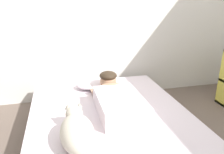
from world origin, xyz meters
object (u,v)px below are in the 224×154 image
bed (109,124)px  pillow (98,84)px  dog (77,130)px  cell_phone (133,112)px  person_lying (116,98)px  coffee_cup (122,88)px

bed → pillow: bearing=90.5°
dog → cell_phone: 0.68m
person_lying → cell_phone: bearing=-47.6°
bed → coffee_cup: bearing=59.8°
bed → cell_phone: size_ratio=13.58×
person_lying → coffee_cup: size_ratio=7.36×
dog → coffee_cup: bearing=55.0°
pillow → coffee_cup: (0.27, -0.15, -0.02)m
coffee_cup → dog: bearing=-125.0°
person_lying → bed: bearing=-144.6°
bed → person_lying: 0.29m
bed → pillow: size_ratio=3.66×
dog → bed: bearing=50.4°
person_lying → cell_phone: (0.13, -0.14, -0.10)m
bed → dog: (-0.36, -0.43, 0.26)m
bed → coffee_cup: coffee_cup is taller
cell_phone → dog: bearing=-148.8°
bed → cell_phone: 0.29m
coffee_cup → cell_phone: 0.54m
dog → coffee_cup: (0.62, 0.89, -0.07)m
person_lying → dog: bearing=-132.0°
person_lying → cell_phone: person_lying is taller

